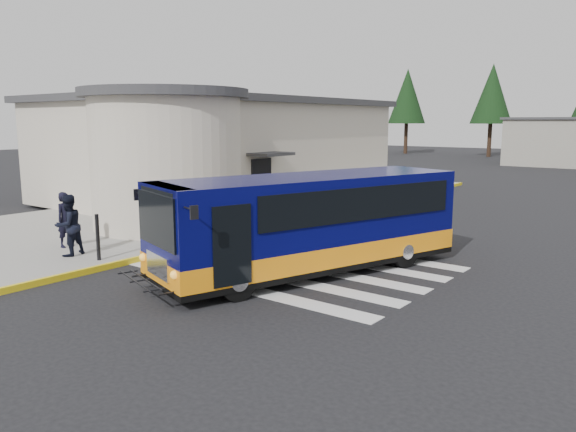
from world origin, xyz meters
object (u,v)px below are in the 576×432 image
Objects in this scene: transit_bus at (310,227)px; pedestrian_b at (68,225)px; pedestrian_a at (66,220)px; bollard at (98,237)px.

pedestrian_b is at bearing -134.30° from transit_bus.
pedestrian_a is at bearing -125.57° from pedestrian_b.
bollard is at bearing 92.10° from pedestrian_b.
pedestrian_b is at bearing -169.99° from bollard.
bollard is (1.08, 0.19, -0.23)m from pedestrian_b.
pedestrian_a is at bearing -142.07° from transit_bus.
transit_bus is at bearing 30.98° from bollard.
transit_bus is 6.76m from pedestrian_b.
pedestrian_b is 1.36× the size of bollard.
transit_bus reaches higher than bollard.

